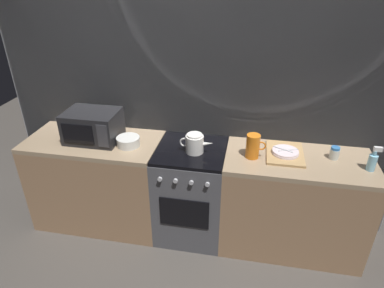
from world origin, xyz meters
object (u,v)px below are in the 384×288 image
at_px(dish_pile, 285,153).
at_px(kettle, 195,143).
at_px(spice_jar, 335,153).
at_px(pitcher, 253,146).
at_px(spray_bottle, 373,161).
at_px(microwave, 93,126).
at_px(stove_unit, 191,192).
at_px(mixing_bowl, 128,141).

bearing_deg(dish_pile, kettle, -172.71).
height_order(kettle, spice_jar, kettle).
distance_m(pitcher, spray_bottle, 0.90).
xyz_separation_m(microwave, dish_pile, (1.66, 0.04, -0.12)).
bearing_deg(stove_unit, spice_jar, 3.18).
height_order(stove_unit, kettle, kettle).
bearing_deg(spice_jar, dish_pile, -178.40).
bearing_deg(stove_unit, mixing_bowl, -176.02).
bearing_deg(pitcher, dish_pile, 18.26).
distance_m(stove_unit, pitcher, 0.75).
relative_size(pitcher, spice_jar, 1.90).
xyz_separation_m(stove_unit, microwave, (-0.88, 0.01, 0.59)).
xyz_separation_m(kettle, pitcher, (0.48, 0.01, 0.02)).
xyz_separation_m(kettle, spray_bottle, (1.37, -0.02, -0.00)).
relative_size(dish_pile, spice_jar, 3.81).
relative_size(mixing_bowl, dish_pile, 0.50).
relative_size(microwave, mixing_bowl, 2.30).
height_order(mixing_bowl, spray_bottle, spray_bottle).
bearing_deg(pitcher, spray_bottle, -1.93).
xyz_separation_m(pitcher, dish_pile, (0.27, 0.09, -0.08)).
bearing_deg(dish_pile, mixing_bowl, -176.04).
bearing_deg(microwave, pitcher, -1.81).
bearing_deg(spice_jar, stove_unit, -176.82).
bearing_deg(dish_pile, pitcher, -161.74).
height_order(dish_pile, spray_bottle, spray_bottle).
height_order(dish_pile, spice_jar, spice_jar).
xyz_separation_m(mixing_bowl, spice_jar, (1.71, 0.10, 0.01)).
bearing_deg(kettle, dish_pile, 7.29).
bearing_deg(spray_bottle, spice_jar, 152.40).
xyz_separation_m(mixing_bowl, dish_pile, (1.33, 0.09, -0.02)).
relative_size(microwave, kettle, 1.62).
relative_size(microwave, dish_pile, 1.15).
distance_m(kettle, dish_pile, 0.75).
bearing_deg(spice_jar, microwave, -178.48).
distance_m(microwave, pitcher, 1.40).
height_order(stove_unit, spray_bottle, spray_bottle).
xyz_separation_m(microwave, spray_bottle, (2.29, -0.07, -0.06)).
height_order(microwave, kettle, microwave).
bearing_deg(pitcher, spice_jar, 8.61).
height_order(pitcher, spray_bottle, spray_bottle).
relative_size(spice_jar, spray_bottle, 0.52).
distance_m(mixing_bowl, spice_jar, 1.71).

